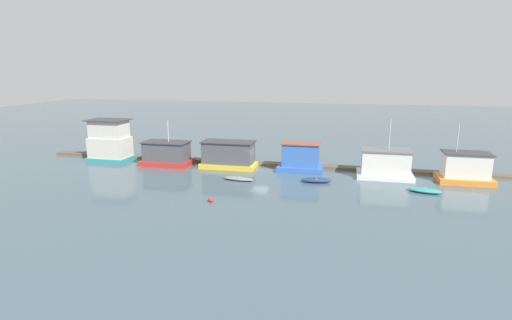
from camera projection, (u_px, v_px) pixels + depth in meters
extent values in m
plane|color=#475B66|center=(258.00, 170.00, 48.20)|extent=(200.00, 200.00, 0.00)
cube|color=brown|center=(263.00, 163.00, 50.71)|extent=(59.60, 1.46, 0.30)
cube|color=teal|center=(111.00, 158.00, 53.07)|extent=(5.35, 3.78, 0.50)
cube|color=beige|center=(110.00, 147.00, 52.72)|extent=(4.84, 3.26, 2.59)
cube|color=beige|center=(109.00, 129.00, 52.19)|extent=(4.42, 2.84, 2.24)
cube|color=#38383D|center=(108.00, 120.00, 51.93)|extent=(5.14, 3.56, 0.12)
cube|color=red|center=(167.00, 162.00, 50.52)|extent=(6.17, 3.55, 0.64)
cube|color=#4C4C51|center=(167.00, 151.00, 50.20)|extent=(5.43, 2.81, 2.24)
cube|color=#38383D|center=(166.00, 142.00, 49.94)|extent=(5.73, 3.11, 0.12)
cylinder|color=#B2B2B7|center=(168.00, 131.00, 49.56)|extent=(0.12, 0.12, 2.61)
cube|color=gold|center=(229.00, 165.00, 49.22)|extent=(6.69, 3.42, 0.57)
cube|color=#4C4C51|center=(229.00, 153.00, 48.87)|extent=(6.09, 2.82, 2.58)
cube|color=#38383D|center=(228.00, 142.00, 48.57)|extent=(6.39, 3.12, 0.12)
cube|color=#3866B7|center=(300.00, 168.00, 47.53)|extent=(5.27, 3.48, 0.65)
cube|color=#3866B7|center=(301.00, 155.00, 47.17)|extent=(4.22, 2.43, 2.63)
cube|color=brown|center=(301.00, 143.00, 46.87)|extent=(4.52, 2.73, 0.12)
cube|color=white|center=(384.00, 175.00, 44.78)|extent=(6.05, 4.06, 0.47)
cube|color=silver|center=(385.00, 162.00, 44.44)|extent=(5.11, 3.13, 2.60)
cube|color=slate|center=(386.00, 150.00, 44.14)|extent=(5.41, 3.43, 0.12)
cylinder|color=#B2B2B7|center=(390.00, 134.00, 43.70)|extent=(0.12, 0.12, 3.33)
cube|color=orange|center=(464.00, 179.00, 42.76)|extent=(5.46, 3.63, 0.60)
cube|color=silver|center=(466.00, 165.00, 42.41)|extent=(4.44, 2.61, 2.54)
cube|color=#38383D|center=(467.00, 153.00, 42.12)|extent=(4.74, 2.91, 0.12)
cylinder|color=#B2B2B7|center=(458.00, 138.00, 42.02)|extent=(0.12, 0.12, 2.95)
ellipsoid|color=gray|center=(238.00, 179.00, 43.50)|extent=(3.60, 1.50, 0.37)
cube|color=#997F60|center=(238.00, 177.00, 43.47)|extent=(0.26, 0.94, 0.08)
ellipsoid|color=navy|center=(316.00, 180.00, 42.56)|extent=(3.37, 1.56, 0.53)
cube|color=#997F60|center=(316.00, 178.00, 42.51)|extent=(0.30, 0.90, 0.08)
ellipsoid|color=teal|center=(425.00, 190.00, 39.17)|extent=(3.37, 2.05, 0.43)
cube|color=#997F60|center=(425.00, 189.00, 39.13)|extent=(0.42, 1.15, 0.08)
sphere|color=red|center=(211.00, 200.00, 36.30)|extent=(0.46, 0.46, 0.46)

